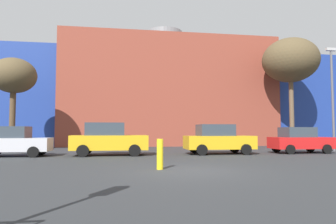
{
  "coord_description": "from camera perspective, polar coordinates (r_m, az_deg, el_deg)",
  "views": [
    {
      "loc": [
        -2.47,
        -10.8,
        1.42
      ],
      "look_at": [
        0.6,
        8.97,
        2.68
      ],
      "focal_mm": 32.57,
      "sensor_mm": 36.0,
      "label": 1
    }
  ],
  "objects": [
    {
      "name": "building_backdrop",
      "position": [
        34.62,
        -0.66,
        2.62
      ],
      "size": [
        38.98,
        12.73,
        12.81
      ],
      "color": "brown",
      "rests_on": "ground_plane"
    },
    {
      "name": "bare_tree_1",
      "position": [
        25.01,
        -26.93,
        5.91
      ],
      "size": [
        3.21,
        3.21,
        6.75
      ],
      "color": "brown",
      "rests_on": "ground_plane"
    },
    {
      "name": "street_lamp",
      "position": [
        24.88,
        28.4,
        3.34
      ],
      "size": [
        0.8,
        0.24,
        7.43
      ],
      "color": "#59595E",
      "rests_on": "ground_plane"
    },
    {
      "name": "parked_car_3",
      "position": [
        21.6,
        23.42,
        -4.87
      ],
      "size": [
        3.86,
        1.89,
        1.67
      ],
      "color": "red",
      "rests_on": "ground_plane"
    },
    {
      "name": "parked_car_2",
      "position": [
        19.24,
        9.35,
        -5.07
      ],
      "size": [
        4.23,
        2.07,
        1.83
      ],
      "color": "gold",
      "rests_on": "ground_plane"
    },
    {
      "name": "parked_car_0",
      "position": [
        19.23,
        -27.0,
        -4.94
      ],
      "size": [
        3.89,
        1.91,
        1.68
      ],
      "color": "silver",
      "rests_on": "ground_plane"
    },
    {
      "name": "bare_tree_0",
      "position": [
        29.74,
        21.93,
        8.88
      ],
      "size": [
        4.93,
        4.93,
        9.73
      ],
      "color": "brown",
      "rests_on": "ground_plane"
    },
    {
      "name": "parked_car_1",
      "position": [
        18.29,
        -11.07,
        -5.01
      ],
      "size": [
        4.4,
        2.16,
        1.91
      ],
      "color": "gold",
      "rests_on": "ground_plane"
    },
    {
      "name": "bollard_yellow_0",
      "position": [
        11.43,
        -1.52,
        -7.89
      ],
      "size": [
        0.24,
        0.24,
        1.13
      ],
      "primitive_type": "cylinder",
      "color": "yellow",
      "rests_on": "ground_plane"
    },
    {
      "name": "ground_plane",
      "position": [
        11.17,
        4.1,
        -10.89
      ],
      "size": [
        200.0,
        200.0,
        0.0
      ],
      "primitive_type": "plane",
      "color": "#2D3033"
    }
  ]
}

